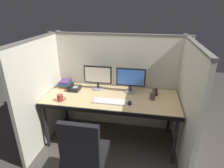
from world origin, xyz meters
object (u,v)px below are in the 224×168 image
(coffee_mug, at_px, (60,98))
(desk, at_px, (111,100))
(monitor_right, at_px, (131,79))
(book_stack, at_px, (65,83))
(desk_phone, at_px, (74,88))
(computer_mouse, at_px, (129,103))
(pen_cup, at_px, (152,96))
(red_stapler, at_px, (156,92))
(monitor_left, at_px, (98,76))
(keyboard_main, at_px, (109,102))
(office_chair, at_px, (86,164))

(coffee_mug, bearing_deg, desk, 19.87)
(monitor_right, height_order, book_stack, monitor_right)
(desk_phone, bearing_deg, computer_mouse, -17.66)
(desk, distance_m, pen_cup, 0.59)
(red_stapler, bearing_deg, desk_phone, -175.78)
(computer_mouse, height_order, desk_phone, desk_phone)
(monitor_left, height_order, monitor_right, same)
(monitor_right, relative_size, computer_mouse, 4.48)
(monitor_right, relative_size, coffee_mug, 3.41)
(monitor_right, xyz_separation_m, keyboard_main, (-0.25, -0.39, -0.20))
(computer_mouse, bearing_deg, keyboard_main, -178.39)
(pen_cup, bearing_deg, book_stack, 171.31)
(computer_mouse, xyz_separation_m, pen_cup, (0.30, 0.19, 0.03))
(computer_mouse, distance_m, desk_phone, 0.94)
(coffee_mug, bearing_deg, pen_cup, 12.82)
(coffee_mug, bearing_deg, keyboard_main, 7.35)
(pen_cup, relative_size, coffee_mug, 1.33)
(office_chair, distance_m, desk_phone, 1.22)
(computer_mouse, relative_size, desk_phone, 0.51)
(desk, height_order, monitor_left, monitor_left)
(desk, height_order, monitor_right, monitor_right)
(desk_phone, bearing_deg, red_stapler, 4.22)
(monitor_left, distance_m, book_stack, 0.58)
(monitor_left, relative_size, desk_phone, 2.26)
(monitor_left, xyz_separation_m, red_stapler, (0.89, -0.02, -0.19))
(book_stack, bearing_deg, pen_cup, -8.69)
(keyboard_main, bearing_deg, desk, 90.66)
(pen_cup, bearing_deg, monitor_right, 149.86)
(monitor_left, bearing_deg, computer_mouse, -36.46)
(red_stapler, bearing_deg, pen_cup, -106.53)
(desk_phone, height_order, coffee_mug, coffee_mug)
(desk, height_order, coffee_mug, coffee_mug)
(keyboard_main, bearing_deg, office_chair, -98.91)
(monitor_left, relative_size, computer_mouse, 4.48)
(office_chair, bearing_deg, desk_phone, 113.59)
(keyboard_main, relative_size, red_stapler, 2.87)
(monitor_right, relative_size, pen_cup, 2.57)
(desk, height_order, pen_cup, pen_cup)
(office_chair, relative_size, pen_cup, 5.82)
(keyboard_main, height_order, computer_mouse, computer_mouse)
(keyboard_main, distance_m, desk_phone, 0.68)
(desk, xyz_separation_m, monitor_right, (0.25, 0.23, 0.27))
(monitor_left, distance_m, monitor_right, 0.51)
(desk_phone, relative_size, book_stack, 0.83)
(monitor_left, relative_size, monitor_right, 1.00)
(desk, distance_m, book_stack, 0.85)
(desk, height_order, red_stapler, red_stapler)
(monitor_left, xyz_separation_m, monitor_right, (0.51, -0.02, 0.00))
(desk, xyz_separation_m, coffee_mug, (-0.67, -0.24, 0.10))
(book_stack, xyz_separation_m, coffee_mug, (0.14, -0.49, -0.00))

